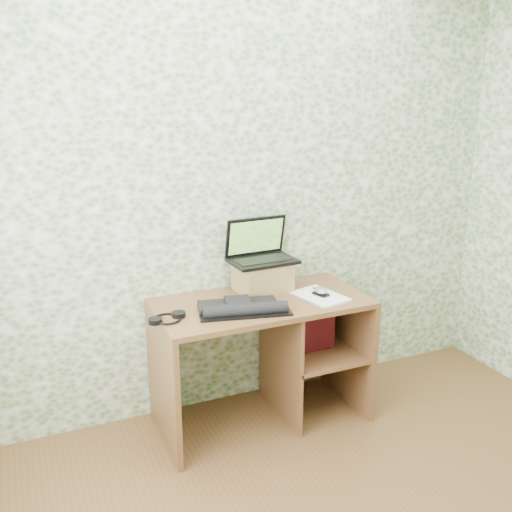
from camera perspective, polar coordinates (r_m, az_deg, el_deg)
name	(u,v)px	position (r m, az deg, el deg)	size (l,w,h in m)	color
wall_back	(240,195)	(3.35, -1.58, 6.09)	(3.50, 3.50, 0.00)	white
desk	(272,340)	(3.38, 1.57, -8.40)	(1.20, 0.60, 0.75)	brown
riser	(262,277)	(3.34, 0.65, -2.09)	(0.30, 0.25, 0.18)	olive
laptop	(260,251)	(3.33, 0.38, 0.53)	(0.39, 0.28, 0.25)	black
keyboard	(241,307)	(3.06, -1.47, -5.17)	(0.50, 0.34, 0.07)	black
headphones	(167,318)	(3.00, -8.87, -6.17)	(0.21, 0.18, 0.03)	black
notepad	(320,296)	(3.29, 6.39, -4.04)	(0.21, 0.31, 0.01)	white
mouse	(321,292)	(3.28, 6.49, -3.61)	(0.06, 0.10, 0.03)	#B5B5B8
pen	(320,292)	(3.33, 6.45, -3.58)	(0.01, 0.01, 0.15)	black
red_box	(311,323)	(3.43, 5.50, -6.71)	(0.28, 0.09, 0.34)	maroon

